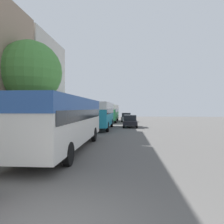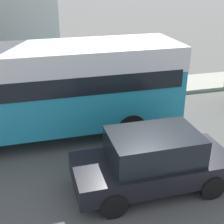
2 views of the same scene
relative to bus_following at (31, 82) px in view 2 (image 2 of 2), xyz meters
The scene contains 2 objects.
bus_following is the anchor object (origin of this frame).
car_far_curb 4.60m from the bus_following, 38.12° to the left, with size 1.80×4.04×1.56m.
Camera 2 is at (8.06, 21.16, 5.14)m, focal length 50.00 mm.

